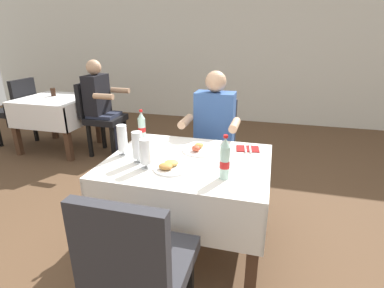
{
  "coord_description": "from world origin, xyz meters",
  "views": [
    {
      "loc": [
        0.55,
        -1.72,
        1.57
      ],
      "look_at": [
        0.02,
        0.23,
        0.82
      ],
      "focal_mm": 27.93,
      "sensor_mm": 36.0,
      "label": 1
    }
  ],
  "objects": [
    {
      "name": "beer_glass_right",
      "position": [
        -0.21,
        -0.08,
        0.84
      ],
      "size": [
        0.07,
        0.07,
        0.2
      ],
      "color": "white",
      "rests_on": "main_dining_table"
    },
    {
      "name": "main_dining_table",
      "position": [
        0.02,
        0.13,
        0.57
      ],
      "size": [
        1.13,
        0.91,
        0.74
      ],
      "color": "white",
      "rests_on": "ground"
    },
    {
      "name": "plate_far_diner",
      "position": [
        0.05,
        0.3,
        0.75
      ],
      "size": [
        0.25,
        0.25,
        0.06
      ],
      "color": "white",
      "rests_on": "main_dining_table"
    },
    {
      "name": "beer_glass_left",
      "position": [
        -0.3,
        -0.01,
        0.85
      ],
      "size": [
        0.07,
        0.07,
        0.22
      ],
      "color": "white",
      "rests_on": "main_dining_table"
    },
    {
      "name": "chair_near_camera_side",
      "position": [
        0.02,
        -0.72,
        0.55
      ],
      "size": [
        0.44,
        0.5,
        0.97
      ],
      "color": "#2D2D33",
      "rests_on": "ground"
    },
    {
      "name": "back_wall",
      "position": [
        0.0,
        3.91,
        1.35
      ],
      "size": [
        11.0,
        0.12,
        2.7
      ],
      "primitive_type": "cube",
      "color": "silver",
      "rests_on": "ground"
    },
    {
      "name": "background_dining_table",
      "position": [
        -2.33,
        1.69,
        0.55
      ],
      "size": [
        0.92,
        0.84,
        0.74
      ],
      "color": "white",
      "rests_on": "ground"
    },
    {
      "name": "background_chair_right",
      "position": [
        -1.66,
        1.69,
        0.55
      ],
      "size": [
        0.5,
        0.44,
        0.97
      ],
      "color": "black",
      "rests_on": "ground"
    },
    {
      "name": "cola_bottle_primary",
      "position": [
        -0.48,
        0.46,
        0.85
      ],
      "size": [
        0.06,
        0.06,
        0.25
      ],
      "color": "silver",
      "rests_on": "main_dining_table"
    },
    {
      "name": "chair_far_diner_seat",
      "position": [
        0.02,
        0.97,
        0.55
      ],
      "size": [
        0.44,
        0.5,
        0.97
      ],
      "color": "#2D2D33",
      "rests_on": "ground"
    },
    {
      "name": "background_table_tumbler",
      "position": [
        -2.44,
        1.81,
        0.79
      ],
      "size": [
        0.06,
        0.06,
        0.11
      ],
      "primitive_type": "cylinder",
      "color": "black",
      "rests_on": "background_dining_table"
    },
    {
      "name": "plate_near_camera",
      "position": [
        -0.05,
        -0.06,
        0.75
      ],
      "size": [
        0.24,
        0.24,
        0.05
      ],
      "color": "white",
      "rests_on": "main_dining_table"
    },
    {
      "name": "background_chair_left",
      "position": [
        -3.0,
        1.69,
        0.55
      ],
      "size": [
        0.5,
        0.44,
        0.97
      ],
      "color": "black",
      "rests_on": "ground"
    },
    {
      "name": "beer_glass_middle",
      "position": [
        -0.46,
        0.08,
        0.85
      ],
      "size": [
        0.07,
        0.07,
        0.23
      ],
      "color": "white",
      "rests_on": "main_dining_table"
    },
    {
      "name": "ground_plane",
      "position": [
        0.0,
        0.0,
        0.0
      ],
      "size": [
        11.0,
        11.0,
        0.0
      ],
      "primitive_type": "plane",
      "color": "brown"
    },
    {
      "name": "background_patron",
      "position": [
        -1.61,
        1.69,
        0.71
      ],
      "size": [
        0.46,
        0.5,
        1.26
      ],
      "color": "#282D42",
      "rests_on": "ground"
    },
    {
      "name": "seated_diner_far",
      "position": [
        0.05,
        0.86,
        0.71
      ],
      "size": [
        0.5,
        0.46,
        1.26
      ],
      "color": "#282D42",
      "rests_on": "ground"
    },
    {
      "name": "napkin_cutlery_set",
      "position": [
        0.4,
        0.43,
        0.74
      ],
      "size": [
        0.19,
        0.2,
        0.01
      ],
      "color": "maroon",
      "rests_on": "main_dining_table"
    },
    {
      "name": "cola_bottle_secondary",
      "position": [
        0.31,
        -0.09,
        0.86
      ],
      "size": [
        0.06,
        0.06,
        0.28
      ],
      "color": "silver",
      "rests_on": "main_dining_table"
    }
  ]
}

